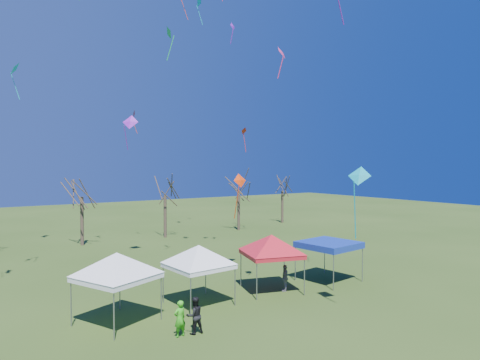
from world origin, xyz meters
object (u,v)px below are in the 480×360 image
object	(u,v)px
tree_2	(82,179)
tent_white_west	(117,257)
tree_4	(239,179)
tent_white_mid	(199,249)
tree_3	(165,180)
person_green	(180,319)
tent_red	(272,238)
tent_blue	(329,245)
tree_5	(282,180)
person_dark	(195,315)
person_grey	(285,278)

from	to	relation	value
tree_2	tent_white_west	distance (m)	22.27
tree_4	tent_white_west	world-z (taller)	tree_4
tree_2	tent_white_mid	world-z (taller)	tree_2
tree_3	tent_white_mid	distance (m)	22.66
tree_4	person_green	xyz separation A→B (m)	(-19.64, -24.56, -5.24)
tent_white_west	tent_red	world-z (taller)	tent_white_west
tree_2	tree_4	size ratio (longest dim) A/B	1.04
tree_2	tent_blue	size ratio (longest dim) A/B	2.22
tree_2	tree_5	size ratio (longest dim) A/B	1.10
tree_2	tree_4	distance (m)	17.73
person_dark	tree_3	bearing A→B (deg)	-107.48
tree_5	person_dark	bearing A→B (deg)	-135.65
tent_white_mid	person_green	size ratio (longest dim) A/B	2.62
tent_white_west	tent_white_mid	xyz separation A→B (m)	(4.61, 0.25, -0.15)
tree_4	tent_blue	distance (m)	23.28
tree_3	tree_4	distance (m)	9.32
tent_blue	person_green	bearing A→B (deg)	-167.00
tent_white_mid	tent_blue	bearing A→B (deg)	-3.80
tent_white_west	person_dark	distance (m)	4.73
tree_2	tree_4	bearing A→B (deg)	-1.22
tree_2	tree_3	world-z (taller)	tree_2
tree_2	tent_red	bearing A→B (deg)	-75.03
tree_2	person_grey	xyz separation A→B (m)	(6.43, -22.26, -5.48)
person_green	person_dark	bearing A→B (deg)	166.03
person_dark	tree_2	bearing A→B (deg)	-88.97
tree_3	tent_white_mid	size ratio (longest dim) A/B	1.85
tent_white_mid	person_green	distance (m)	4.98
tent_white_mid	tree_3	bearing A→B (deg)	70.52
tree_3	person_dark	bearing A→B (deg)	-111.28
tree_2	tent_white_west	xyz separation A→B (m)	(-3.70, -21.75, -3.09)
tree_3	tent_red	bearing A→B (deg)	-96.92
tent_white_mid	tree_2	bearing A→B (deg)	92.43
tree_5	tent_white_west	size ratio (longest dim) A/B	1.78
tree_4	person_green	world-z (taller)	tree_4
tent_red	person_dark	size ratio (longest dim) A/B	2.57
tent_white_west	person_dark	world-z (taller)	tent_white_west
tree_4	person_grey	world-z (taller)	tree_4
tent_red	tent_blue	size ratio (longest dim) A/B	1.17
person_green	person_grey	size ratio (longest dim) A/B	1.01
tree_5	tent_blue	world-z (taller)	tree_5
tree_2	tent_blue	distance (m)	24.70
tent_white_west	tent_red	distance (m)	9.50
tree_4	tree_5	bearing A→B (deg)	13.85
tree_2	person_green	distance (m)	25.60
tent_white_mid	person_dark	xyz separation A→B (m)	(-2.12, -3.50, -2.21)
tree_4	tent_white_mid	distance (m)	27.16
tree_4	tent_white_west	xyz separation A→B (m)	(-21.42, -21.37, -2.86)
person_dark	tent_white_west	bearing A→B (deg)	-48.77
tent_white_west	person_green	distance (m)	4.37
tent_white_west	person_grey	distance (m)	10.42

